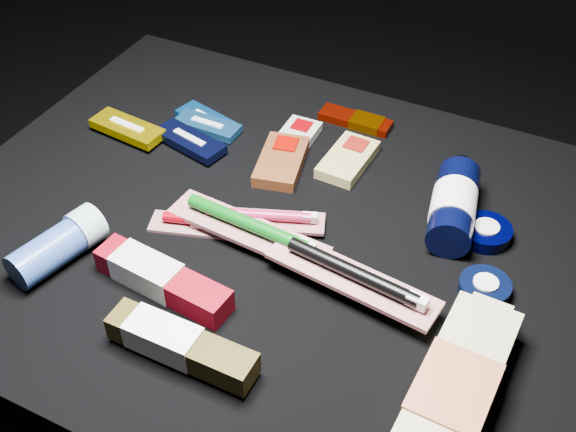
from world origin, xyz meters
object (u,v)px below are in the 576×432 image
at_px(bodywash_bottle, 457,385).
at_px(toothpaste_carton_red, 157,277).
at_px(lotion_bottle, 454,206).
at_px(deodorant_stick, 59,245).

distance_m(bodywash_bottle, toothpaste_carton_red, 0.40).
bearing_deg(toothpaste_carton_red, lotion_bottle, 49.26).
height_order(lotion_bottle, toothpaste_carton_red, lotion_bottle).
distance_m(lotion_bottle, toothpaste_carton_red, 0.42).
distance_m(lotion_bottle, deodorant_stick, 0.55).
relative_size(lotion_bottle, bodywash_bottle, 0.84).
xyz_separation_m(deodorant_stick, toothpaste_carton_red, (0.15, 0.02, -0.01)).
bearing_deg(bodywash_bottle, lotion_bottle, 109.99).
distance_m(lotion_bottle, bodywash_bottle, 0.30).
xyz_separation_m(lotion_bottle, deodorant_stick, (-0.45, -0.31, -0.00)).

